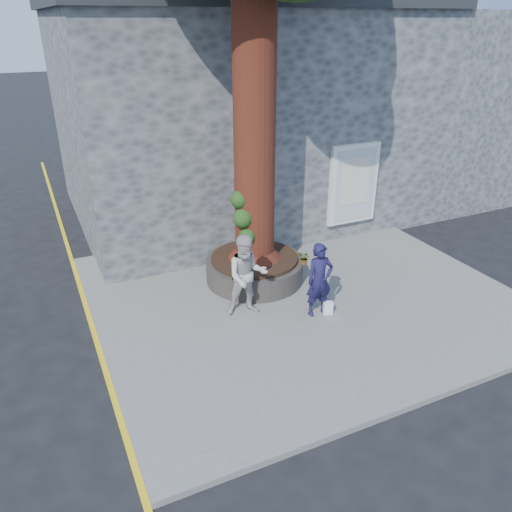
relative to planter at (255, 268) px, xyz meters
name	(u,v)px	position (x,y,z in m)	size (l,w,h in m)	color
ground	(260,335)	(-0.80, -2.00, -0.41)	(120.00, 120.00, 0.00)	black
pavement	(300,294)	(0.70, -1.00, -0.35)	(9.00, 8.00, 0.12)	slate
yellow_line	(98,346)	(-3.85, -1.00, -0.41)	(0.10, 30.00, 0.01)	yellow
stone_shop	(234,111)	(1.70, 5.20, 2.75)	(10.30, 8.30, 6.30)	#444749
neighbour_shop	(430,100)	(9.70, 5.20, 2.59)	(6.00, 8.00, 6.00)	#444749
planter	(255,268)	(0.00, 0.00, 0.00)	(2.30, 2.30, 0.60)	black
man	(319,280)	(0.57, -1.96, 0.51)	(0.58, 0.38, 1.60)	#19163E
woman	(247,275)	(-0.77, -1.29, 0.59)	(0.86, 0.67, 1.77)	beige
shopping_bag	(328,308)	(0.76, -2.06, -0.15)	(0.20, 0.12, 0.28)	white
plant_a	(235,271)	(-0.85, -0.85, 0.50)	(0.20, 0.14, 0.39)	gray
plant_b	(237,270)	(-0.82, -0.85, 0.52)	(0.23, 0.22, 0.42)	gray
plant_c	(235,272)	(-0.85, -0.85, 0.48)	(0.19, 0.19, 0.34)	gray
plant_d	(304,258)	(0.85, -0.85, 0.47)	(0.29, 0.26, 0.32)	gray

